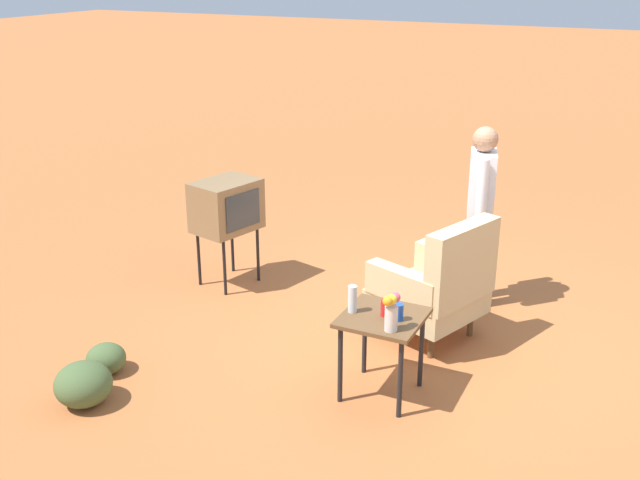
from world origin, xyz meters
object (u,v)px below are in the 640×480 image
object	(u,v)px
armchair	(438,284)
soda_can_blue	(399,312)
person_standing	(480,205)
flower_vase	(391,311)
soda_can_red	(385,308)
side_table	(382,328)
tv_on_stand	(226,206)
bottle_short_clear	(352,299)

from	to	relation	value
armchair	soda_can_blue	size ratio (longest dim) A/B	8.69
person_standing	flower_vase	size ratio (longest dim) A/B	6.19
soda_can_red	soda_can_blue	distance (m)	0.11
side_table	soda_can_blue	xyz separation A→B (m)	(0.02, 0.12, 0.15)
person_standing	tv_on_stand	bearing A→B (deg)	-75.03
armchair	side_table	world-z (taller)	armchair
soda_can_red	soda_can_blue	bearing A→B (deg)	77.38
armchair	side_table	size ratio (longest dim) A/B	1.68
soda_can_red	armchair	bearing A→B (deg)	174.70
side_table	armchair	bearing A→B (deg)	173.93
armchair	flower_vase	distance (m)	1.18
armchair	soda_can_red	size ratio (longest dim) A/B	8.69
soda_can_red	side_table	bearing A→B (deg)	-61.98
armchair	bottle_short_clear	bearing A→B (deg)	-17.69
side_table	bottle_short_clear	bearing A→B (deg)	-80.25
flower_vase	soda_can_blue	bearing A→B (deg)	-177.99
side_table	tv_on_stand	bearing A→B (deg)	-120.51
bottle_short_clear	flower_vase	distance (m)	0.38
armchair	person_standing	world-z (taller)	person_standing
soda_can_blue	armchair	bearing A→B (deg)	-178.90
bottle_short_clear	soda_can_blue	size ratio (longest dim) A/B	1.64
armchair	soda_can_red	world-z (taller)	armchair
tv_on_stand	bottle_short_clear	world-z (taller)	tv_on_stand
tv_on_stand	soda_can_red	world-z (taller)	tv_on_stand
tv_on_stand	flower_vase	size ratio (longest dim) A/B	3.89
soda_can_blue	flower_vase	xyz separation A→B (m)	(0.17, 0.01, 0.09)
armchair	soda_can_blue	xyz separation A→B (m)	(0.98, 0.02, 0.19)
side_table	soda_can_blue	size ratio (longest dim) A/B	5.16
soda_can_red	soda_can_blue	size ratio (longest dim) A/B	1.00
tv_on_stand	soda_can_blue	xyz separation A→B (m)	(1.23, 2.18, -0.09)
flower_vase	tv_on_stand	bearing A→B (deg)	-122.55
tv_on_stand	person_standing	world-z (taller)	person_standing
armchair	side_table	distance (m)	0.97
tv_on_stand	soda_can_blue	size ratio (longest dim) A/B	8.44
armchair	tv_on_stand	xyz separation A→B (m)	(-0.24, -2.16, 0.28)
soda_can_red	bottle_short_clear	bearing A→B (deg)	-79.04
tv_on_stand	bottle_short_clear	size ratio (longest dim) A/B	5.15
tv_on_stand	soda_can_red	distance (m)	2.40
soda_can_red	flower_vase	bearing A→B (deg)	30.90
person_standing	flower_vase	bearing A→B (deg)	-2.08
person_standing	soda_can_blue	world-z (taller)	person_standing
bottle_short_clear	flower_vase	size ratio (longest dim) A/B	0.75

